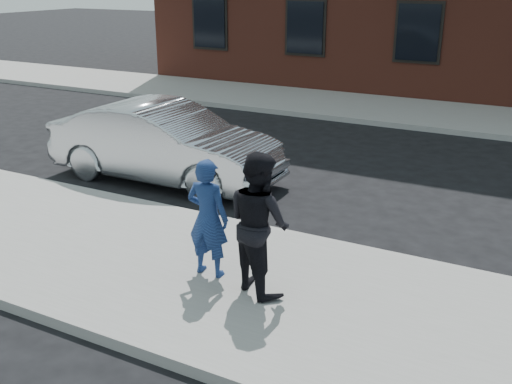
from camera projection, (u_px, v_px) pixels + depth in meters
The scene contains 8 objects.
ground at pixel (174, 265), 8.53m from camera, with size 100.00×100.00×0.00m, color black.
near_sidewalk at pixel (163, 268), 8.30m from camera, with size 50.00×3.50×0.15m, color gray.
near_curb at pixel (229, 223), 9.79m from camera, with size 50.00×0.10×0.15m, color #999691.
far_sidewalk at pixel (394, 110), 17.83m from camera, with size 50.00×3.50×0.15m, color gray.
far_curb at pixel (376, 123), 16.34m from camera, with size 50.00×0.10×0.15m, color #999691.
silver_sedan at pixel (165, 143), 11.77m from camera, with size 1.64×4.70×1.55m, color #B7BABF.
man_hoodie at pixel (208, 218), 7.72m from camera, with size 0.59×0.48×1.59m.
man_peacoat at pixel (259, 223), 7.31m from camera, with size 1.09×1.02×1.80m.
Camera 1 is at (4.64, -6.20, 3.91)m, focal length 42.00 mm.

